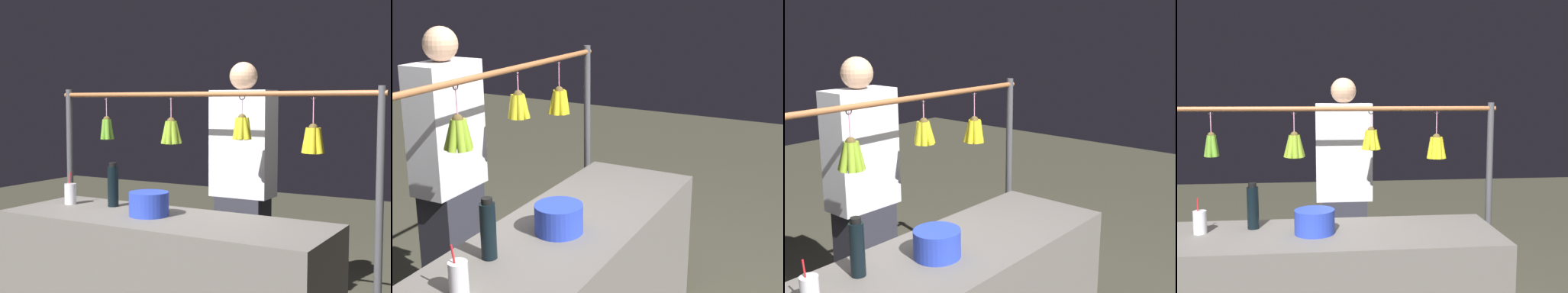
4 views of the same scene
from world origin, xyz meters
The scene contains 6 objects.
market_counter centered at (0.00, 0.00, 0.40)m, with size 1.94×0.67×0.80m, color #66605B.
display_rack centered at (-0.04, -0.45, 1.10)m, with size 2.26×0.13×1.55m.
water_bottle centered at (0.46, -0.14, 0.94)m, with size 0.07×0.07×0.28m.
blue_bucket centered at (0.09, 0.00, 0.87)m, with size 0.23×0.23×0.14m, color blue.
drink_cup centered at (0.75, -0.07, 0.87)m, with size 0.08×0.08×0.20m.
vendor_person centered at (-0.11, -0.82, 0.85)m, with size 0.41×0.22×1.72m.
Camera 1 is at (-1.80, 2.75, 1.46)m, focal length 53.86 mm.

